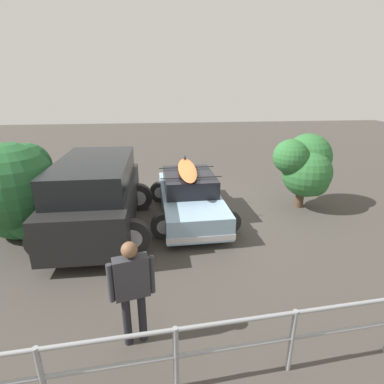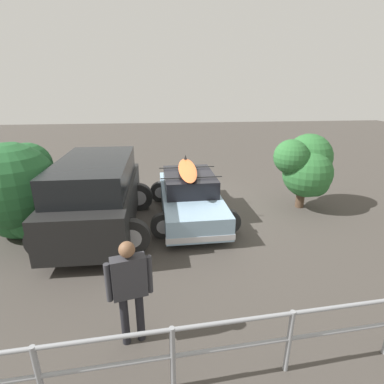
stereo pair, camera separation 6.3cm
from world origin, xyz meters
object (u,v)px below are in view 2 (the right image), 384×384
Objects in this scene: bush_near_right at (20,191)px; sedan_car at (190,196)px; suv_car at (97,195)px; person_bystander at (130,284)px; bush_near_left at (306,167)px.

sedan_car is at bearing -171.81° from bush_near_right.
suv_car is (2.44, 0.69, 0.38)m from sedan_car.
person_bystander is at bearing 128.22° from bush_near_right.
sedan_car is 4.70m from person_bystander.
person_bystander is at bearing 44.49° from bush_near_left.
sedan_car is at bearing -164.13° from suv_car.
bush_near_left is at bearing -176.84° from sedan_car.
bush_near_right reaches higher than sedan_car.
suv_car is at bearing 15.87° from sedan_car.
sedan_car is 1.41× the size of bush_near_right.
suv_car is at bearing -72.90° from person_bystander.
bush_near_right is (1.89, -0.07, 0.14)m from suv_car.
bush_near_left is (-4.78, -4.70, 0.31)m from person_bystander.
bush_near_right is (4.33, 0.62, 0.52)m from sedan_car.
person_bystander is (1.27, 4.51, 0.41)m from sedan_car.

